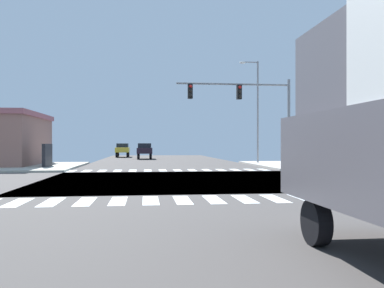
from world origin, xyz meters
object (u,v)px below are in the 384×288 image
(traffic_signal_mast, at_px, (245,102))
(sedan_leading_5, at_px, (145,150))
(street_lamp, at_px, (255,104))
(sedan_farside_2, at_px, (123,149))

(traffic_signal_mast, relative_size, sedan_leading_5, 1.88)
(street_lamp, distance_m, sedan_farside_2, 25.02)
(sedan_farside_2, bearing_deg, sedan_leading_5, 112.07)
(sedan_leading_5, bearing_deg, sedan_farside_2, -67.93)
(traffic_signal_mast, relative_size, street_lamp, 0.88)
(street_lamp, bearing_deg, traffic_signal_mast, -110.58)
(traffic_signal_mast, height_order, sedan_leading_5, traffic_signal_mast)
(traffic_signal_mast, xyz_separation_m, sedan_leading_5, (-6.99, 21.28, -3.63))
(street_lamp, xyz_separation_m, sedan_farside_2, (-12.87, 21.03, -4.29))
(traffic_signal_mast, relative_size, sedan_farside_2, 1.88)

